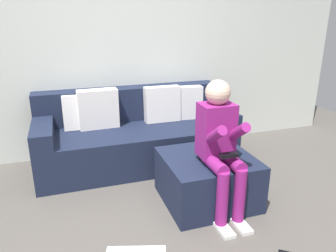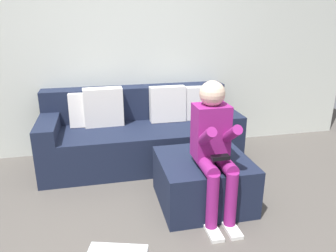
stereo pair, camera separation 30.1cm
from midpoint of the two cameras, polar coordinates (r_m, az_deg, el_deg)
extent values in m
plane|color=#544F49|center=(2.51, 2.03, -21.18)|extent=(7.71, 7.71, 0.00)
cube|color=silver|center=(3.92, -5.47, 15.55)|extent=(5.93, 0.10, 2.78)
cube|color=#192138|center=(3.71, -2.54, -3.25)|extent=(2.15, 0.90, 0.44)
cube|color=#192138|center=(3.89, -3.49, 4.15)|extent=(2.15, 0.24, 0.38)
cube|color=#192138|center=(3.58, -18.08, 0.03)|extent=(0.21, 0.90, 0.16)
cube|color=#192138|center=(3.89, 11.62, 2.07)|extent=(0.21, 0.90, 0.16)
cube|color=white|center=(3.67, -11.88, 2.78)|extent=(0.38, 0.15, 0.38)
cube|color=white|center=(3.65, -8.99, 3.28)|extent=(0.43, 0.17, 0.43)
cube|color=white|center=(3.86, 6.44, 3.97)|extent=(0.40, 0.17, 0.39)
cube|color=white|center=(3.77, 2.21, 3.87)|extent=(0.41, 0.16, 0.42)
cube|color=#192138|center=(2.97, 9.13, -9.52)|extent=(0.78, 0.74, 0.43)
cube|color=#8C1E72|center=(2.70, 10.69, -1.04)|extent=(0.28, 0.22, 0.45)
sphere|color=beige|center=(2.60, 11.11, 5.59)|extent=(0.21, 0.21, 0.21)
cylinder|color=#8C1E72|center=(2.62, 10.15, -6.98)|extent=(0.11, 0.31, 0.11)
cylinder|color=#8C1E72|center=(2.61, 11.19, -12.96)|extent=(0.09, 0.09, 0.46)
cube|color=white|center=(2.70, 11.37, -18.00)|extent=(0.10, 0.22, 0.03)
cylinder|color=#8C1E72|center=(2.54, 9.79, -2.27)|extent=(0.08, 0.37, 0.29)
cylinder|color=#8C1E72|center=(2.68, 13.22, -6.59)|extent=(0.11, 0.31, 0.11)
cylinder|color=#8C1E72|center=(2.67, 14.31, -12.42)|extent=(0.09, 0.09, 0.46)
cube|color=white|center=(2.76, 14.46, -17.36)|extent=(0.10, 0.22, 0.03)
cylinder|color=#8C1E72|center=(2.62, 13.85, -1.83)|extent=(0.08, 0.36, 0.29)
cube|color=black|center=(2.54, 12.56, -5.49)|extent=(0.14, 0.06, 0.03)
camera|label=1|loc=(0.15, -87.29, 0.93)|focal=34.63mm
camera|label=2|loc=(0.15, 92.71, -0.93)|focal=34.63mm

